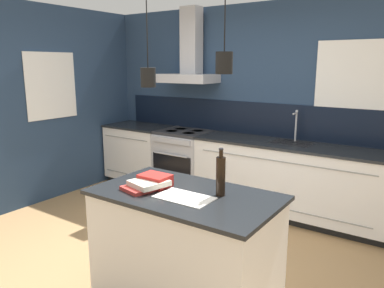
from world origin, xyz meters
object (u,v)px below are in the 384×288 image
at_px(bottle_on_island, 221,175).
at_px(book_stack, 148,185).
at_px(oven_range, 185,162).
at_px(red_supply_box, 155,180).

relative_size(bottle_on_island, book_stack, 0.93).
relative_size(oven_range, bottle_on_island, 2.61).
height_order(bottle_on_island, red_supply_box, bottle_on_island).
xyz_separation_m(oven_range, red_supply_box, (1.23, -2.11, 0.50)).
distance_m(oven_range, red_supply_box, 2.49).
distance_m(oven_range, bottle_on_island, 2.73).
bearing_deg(red_supply_box, bottle_on_island, 11.35).
bearing_deg(bottle_on_island, oven_range, 131.12).
height_order(oven_range, book_stack, book_stack).
distance_m(bottle_on_island, book_stack, 0.57).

